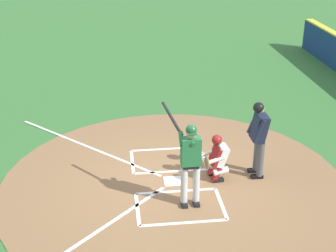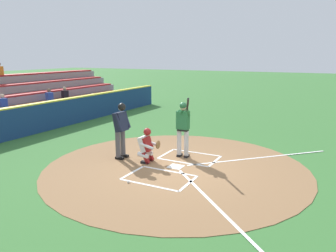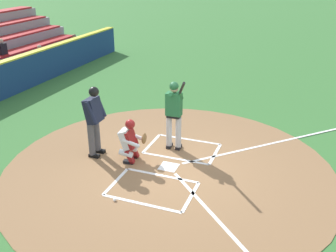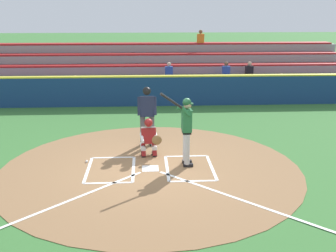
{
  "view_description": "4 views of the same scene",
  "coord_description": "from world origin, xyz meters",
  "px_view_note": "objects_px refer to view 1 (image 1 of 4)",
  "views": [
    {
      "loc": [
        -9.65,
        1.28,
        5.82
      ],
      "look_at": [
        0.47,
        0.07,
        1.21
      ],
      "focal_mm": 51.82,
      "sensor_mm": 36.0,
      "label": 1
    },
    {
      "loc": [
        8.57,
        4.2,
        3.38
      ],
      "look_at": [
        -0.46,
        -0.51,
        1.15
      ],
      "focal_mm": 34.9,
      "sensor_mm": 36.0,
      "label": 2
    },
    {
      "loc": [
        7.69,
        2.88,
        4.69
      ],
      "look_at": [
        -0.13,
        -0.07,
        1.04
      ],
      "focal_mm": 40.97,
      "sensor_mm": 36.0,
      "label": 3
    },
    {
      "loc": [
        0.1,
        10.47,
        4.19
      ],
      "look_at": [
        -0.48,
        -0.07,
        1.17
      ],
      "focal_mm": 44.89,
      "sensor_mm": 36.0,
      "label": 4
    }
  ],
  "objects_px": {
    "catcher": "(217,156)",
    "batter": "(190,159)",
    "baseball": "(186,145)",
    "plate_umpire": "(259,134)"
  },
  "relations": [
    {
      "from": "batter",
      "to": "catcher",
      "type": "distance_m",
      "value": 1.37
    },
    {
      "from": "catcher",
      "to": "plate_umpire",
      "type": "bearing_deg",
      "value": -87.43
    },
    {
      "from": "batter",
      "to": "baseball",
      "type": "xyz_separation_m",
      "value": [
        2.73,
        -0.34,
        -1.06
      ]
    },
    {
      "from": "catcher",
      "to": "baseball",
      "type": "distance_m",
      "value": 1.88
    },
    {
      "from": "plate_umpire",
      "to": "baseball",
      "type": "relative_size",
      "value": 25.2
    },
    {
      "from": "batter",
      "to": "baseball",
      "type": "height_order",
      "value": "batter"
    },
    {
      "from": "catcher",
      "to": "batter",
      "type": "bearing_deg",
      "value": 141.12
    },
    {
      "from": "plate_umpire",
      "to": "baseball",
      "type": "distance_m",
      "value": 2.45
    },
    {
      "from": "catcher",
      "to": "plate_umpire",
      "type": "distance_m",
      "value": 1.08
    },
    {
      "from": "baseball",
      "to": "plate_umpire",
      "type": "bearing_deg",
      "value": -140.14
    }
  ]
}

